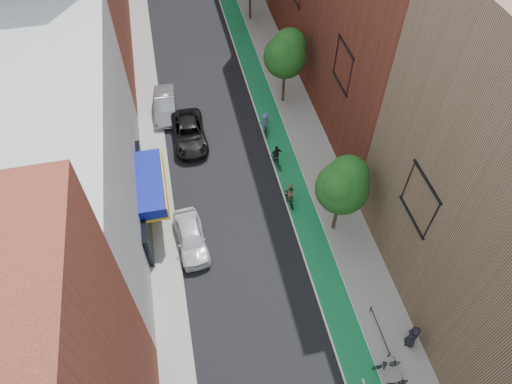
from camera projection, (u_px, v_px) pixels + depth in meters
bike_lane at (260, 90)px, 41.38m from camera, size 2.00×68.00×0.01m
sidewalk_left at (149, 105)px, 39.97m from camera, size 2.00×68.00×0.15m
sidewalk_right at (287, 86)px, 41.66m from camera, size 3.00×68.00×0.15m
building_left_white at (60, 166)px, 27.27m from camera, size 8.00×20.00×12.00m
tree_near at (343, 185)px, 28.10m from camera, size 3.40×3.36×6.42m
tree_mid at (286, 53)px, 36.60m from camera, size 3.55×3.53×6.74m
parked_car_white at (191, 237)px, 30.26m from camera, size 2.21×4.77×1.58m
parked_car_black at (189, 133)px, 36.66m from camera, size 2.60×5.59×1.55m
parked_car_silver at (165, 105)px, 38.80m from camera, size 2.00×5.02×1.62m
cyclist_lane_near at (289, 196)px, 32.50m from camera, size 0.83×1.78×1.95m
cyclist_lane_mid at (277, 158)px, 34.88m from camera, size 1.03×1.60×2.00m
cyclist_lane_far at (266, 125)px, 37.04m from camera, size 1.19×1.55×2.05m
parked_bike_mid at (387, 365)px, 25.10m from camera, size 1.70×0.52×1.01m
parked_bike_far at (394, 384)px, 24.53m from camera, size 1.68×0.62×0.88m
pedestrian at (413, 336)px, 25.67m from camera, size 0.92×1.09×1.89m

